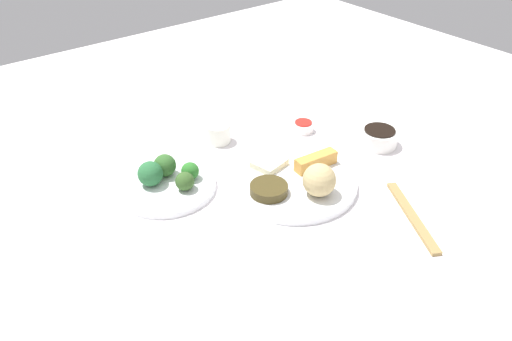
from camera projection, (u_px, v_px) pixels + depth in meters
The scene contains 17 objects.
tabletop at pixel (297, 185), 1.17m from camera, with size 2.20×2.20×0.02m, color white.
main_plate at pixel (293, 182), 1.14m from camera, with size 0.28×0.28×0.02m, color white.
rice_scoop at pixel (319, 180), 1.08m from camera, with size 0.07×0.07×0.07m, color tan.
spring_roll at pixel (315, 161), 1.17m from camera, with size 0.10×0.03×0.03m, color gold.
crab_rangoon_wonton at pixel (269, 163), 1.18m from camera, with size 0.07×0.06×0.01m, color beige.
stir_fry_heap at pixel (269, 189), 1.09m from camera, with size 0.08×0.08×0.02m, color #423718.
broccoli_plate at pixel (166, 186), 1.13m from camera, with size 0.22×0.22×0.01m, color white.
broccoli_floret_0 at pixel (165, 165), 1.14m from camera, with size 0.05×0.05×0.05m, color #315F28.
broccoli_floret_1 at pixel (185, 181), 1.10m from camera, with size 0.04×0.04×0.04m, color #345825.
broccoli_floret_2 at pixel (150, 174), 1.11m from camera, with size 0.05×0.05×0.05m, color #296738.
broccoli_floret_3 at pixel (190, 171), 1.14m from camera, with size 0.04×0.04×0.04m, color #2C7328.
soy_sauce_bowl at pixel (379, 138), 1.28m from camera, with size 0.09×0.09×0.04m, color white.
soy_sauce_bowl_liquid at pixel (380, 130), 1.27m from camera, with size 0.08×0.08×0.00m, color black.
sauce_ramekin_sweet_and_sour at pixel (303, 127), 1.34m from camera, with size 0.05×0.05×0.02m, color white.
sauce_ramekin_sweet_and_sour_liquid at pixel (303, 122), 1.34m from camera, with size 0.04×0.04×0.00m, color red.
teacup at pixel (218, 133), 1.29m from camera, with size 0.06×0.06×0.05m, color white.
chopsticks_pair at pixel (412, 216), 1.05m from camera, with size 0.23×0.02×0.01m, color #9C7D48.
Camera 1 is at (-0.66, -0.69, 0.69)m, focal length 36.33 mm.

